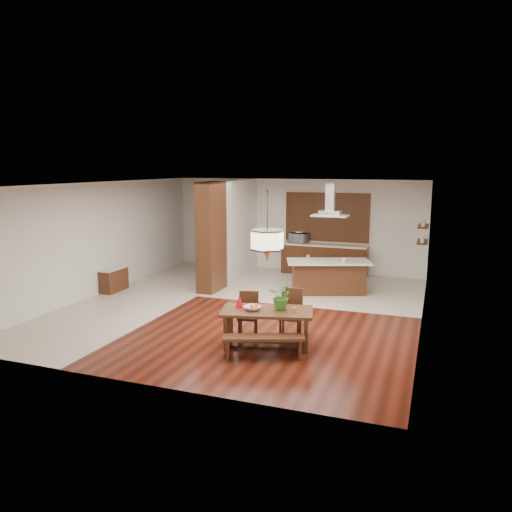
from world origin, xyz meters
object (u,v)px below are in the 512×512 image
at_px(dining_bench, 264,347).
at_px(dining_chair_right, 291,314).
at_px(dining_chair_left, 248,315).
at_px(foliage_plant, 282,296).
at_px(dining_table, 267,319).
at_px(pendant_lantern, 267,226).
at_px(range_hood, 330,199).
at_px(fruit_bowl, 252,308).
at_px(microwave, 299,238).
at_px(hallway_console, 114,280).
at_px(kitchen_island, 328,276).
at_px(island_cup, 344,260).

distance_m(dining_bench, dining_chair_right, 1.22).
xyz_separation_m(dining_chair_left, foliage_plant, (0.77, -0.27, 0.51)).
bearing_deg(dining_table, pendant_lantern, 116.57).
bearing_deg(range_hood, foliage_plant, -90.14).
bearing_deg(pendant_lantern, fruit_bowl, -157.97).
distance_m(foliage_plant, microwave, 6.47).
bearing_deg(hallway_console, kitchen_island, 18.10).
xyz_separation_m(dining_table, fruit_bowl, (-0.25, -0.10, 0.22)).
xyz_separation_m(dining_table, dining_chair_right, (0.28, 0.59, -0.04)).
relative_size(hallway_console, dining_chair_left, 1.01).
bearing_deg(dining_chair_right, pendant_lantern, -123.30).
height_order(pendant_lantern, fruit_bowl, pendant_lantern).
height_order(dining_bench, dining_chair_right, dining_chair_right).
height_order(dining_bench, pendant_lantern, pendant_lantern).
bearing_deg(fruit_bowl, range_hood, 83.41).
height_order(dining_table, pendant_lantern, pendant_lantern).
bearing_deg(hallway_console, foliage_plant, -23.48).
height_order(dining_table, dining_chair_left, dining_chair_left).
xyz_separation_m(dining_bench, kitchen_island, (0.11, 4.83, 0.25)).
height_order(dining_chair_left, microwave, microwave).
relative_size(hallway_console, dining_table, 0.48).
xyz_separation_m(range_hood, microwave, (-1.41, 2.19, -1.37)).
bearing_deg(dining_table, island_cup, 80.88).
xyz_separation_m(foliage_plant, range_hood, (0.01, 4.12, 1.52)).
distance_m(dining_chair_right, kitchen_island, 3.65).
xyz_separation_m(hallway_console, dining_chair_left, (4.63, -2.08, 0.12)).
bearing_deg(foliage_plant, dining_bench, -97.96).
distance_m(fruit_bowl, island_cup, 4.33).
distance_m(range_hood, microwave, 2.94).
height_order(pendant_lantern, range_hood, same).
distance_m(dining_table, range_hood, 4.68).
xyz_separation_m(dining_chair_right, island_cup, (0.38, 3.53, 0.46)).
xyz_separation_m(kitchen_island, range_hood, (-0.00, 0.00, 2.01)).
relative_size(foliage_plant, kitchen_island, 0.21).
xyz_separation_m(dining_chair_left, dining_chair_right, (0.81, 0.20, 0.04)).
bearing_deg(fruit_bowl, dining_chair_left, 119.22).
distance_m(hallway_console, pendant_lantern, 6.04).
bearing_deg(foliage_plant, fruit_bowl, -154.96).
xyz_separation_m(hallway_console, dining_bench, (5.30, -3.06, -0.12)).
bearing_deg(dining_bench, pendant_lantern, 103.77).
height_order(dining_table, kitchen_island, kitchen_island).
height_order(dining_bench, fruit_bowl, fruit_bowl).
bearing_deg(dining_bench, microwave, 100.48).
height_order(fruit_bowl, microwave, microwave).
relative_size(dining_bench, range_hood, 1.58).
bearing_deg(microwave, island_cup, -35.29).
bearing_deg(fruit_bowl, kitchen_island, 83.41).
bearing_deg(fruit_bowl, microwave, 97.89).
bearing_deg(pendant_lantern, hallway_console, 154.36).
bearing_deg(fruit_bowl, foliage_plant, 25.04).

